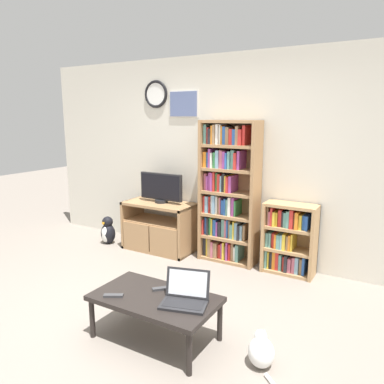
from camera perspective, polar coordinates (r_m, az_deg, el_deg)
The scene contains 12 objects.
ground_plane at distance 3.63m, azimuth -10.21°, elevation -19.07°, with size 18.00×18.00×0.00m, color gray.
wall_back at distance 4.88m, azimuth 4.88°, elevation 5.28°, with size 5.86×0.09×2.60m.
tv_stand at distance 5.22m, azimuth -5.09°, elevation -5.22°, with size 0.98×0.50×0.67m.
television at distance 5.11m, azimuth -4.73°, elevation 0.63°, with size 0.65×0.18×0.41m.
bookshelf_tall at distance 4.73m, azimuth 5.35°, elevation -0.15°, with size 0.73×0.31×1.79m.
bookshelf_short at distance 4.59m, azimuth 14.42°, elevation -6.98°, with size 0.60×0.30×0.84m.
coffee_table at distance 3.22m, azimuth -5.65°, elevation -16.16°, with size 1.03×0.58×0.38m.
laptop at distance 3.06m, azimuth -1.00°, elevation -15.47°, with size 0.42×0.36×0.25m.
remote_near_laptop at distance 3.30m, azimuth -4.66°, elevation -14.45°, with size 0.14×0.15×0.02m.
remote_far_from_laptop at distance 3.24m, azimuth -11.89°, elevation -15.19°, with size 0.16×0.12×0.02m.
cat at distance 3.07m, azimuth 10.50°, elevation -22.71°, with size 0.37×0.39×0.26m.
penguin_figurine at distance 5.63m, azimuth -12.74°, elevation -5.86°, with size 0.22×0.20×0.41m.
Camera 1 is at (2.08, -2.34, 1.83)m, focal length 35.00 mm.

